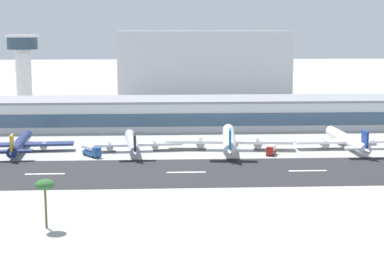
{
  "coord_description": "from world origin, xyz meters",
  "views": [
    {
      "loc": [
        -6.64,
        -186.95,
        43.97
      ],
      "look_at": [
        5.09,
        34.17,
        5.14
      ],
      "focal_mm": 58.48,
      "sensor_mm": 36.0,
      "label": 1
    }
  ],
  "objects_px": {
    "airliner_gold_tail_gate_0": "(19,144)",
    "airliner_blue_tail_gate_2": "(229,141)",
    "terminal_building": "(180,113)",
    "control_tower": "(23,64)",
    "palm_tree_0": "(45,186)",
    "distant_hotel_block": "(204,67)",
    "service_fuel_truck_0": "(92,151)",
    "airliner_black_tail_gate_1": "(132,144)",
    "airliner_navy_tail_gate_3": "(348,141)",
    "service_box_truck_1": "(271,150)"
  },
  "relations": [
    {
      "from": "airliner_gold_tail_gate_0",
      "to": "airliner_black_tail_gate_1",
      "type": "distance_m",
      "value": 40.47
    },
    {
      "from": "distant_hotel_block",
      "to": "airliner_gold_tail_gate_0",
      "type": "distance_m",
      "value": 164.97
    },
    {
      "from": "service_fuel_truck_0",
      "to": "control_tower",
      "type": "bearing_deg",
      "value": 166.21
    },
    {
      "from": "terminal_building",
      "to": "distant_hotel_block",
      "type": "bearing_deg",
      "value": 79.19
    },
    {
      "from": "control_tower",
      "to": "airliner_gold_tail_gate_0",
      "type": "distance_m",
      "value": 102.23
    },
    {
      "from": "terminal_building",
      "to": "airliner_black_tail_gate_1",
      "type": "height_order",
      "value": "terminal_building"
    },
    {
      "from": "distant_hotel_block",
      "to": "airliner_black_tail_gate_1",
      "type": "xyz_separation_m",
      "value": [
        -36.4,
        -146.26,
        -18.23
      ]
    },
    {
      "from": "distant_hotel_block",
      "to": "airliner_navy_tail_gate_3",
      "type": "relative_size",
      "value": 2.19
    },
    {
      "from": "distant_hotel_block",
      "to": "terminal_building",
      "type": "bearing_deg",
      "value": -100.81
    },
    {
      "from": "airliner_gold_tail_gate_0",
      "to": "airliner_black_tail_gate_1",
      "type": "relative_size",
      "value": 0.99
    },
    {
      "from": "palm_tree_0",
      "to": "service_fuel_truck_0",
      "type": "bearing_deg",
      "value": 88.59
    },
    {
      "from": "airliner_gold_tail_gate_0",
      "to": "distant_hotel_block",
      "type": "bearing_deg",
      "value": -31.8
    },
    {
      "from": "terminal_building",
      "to": "airliner_blue_tail_gate_2",
      "type": "height_order",
      "value": "terminal_building"
    },
    {
      "from": "service_fuel_truck_0",
      "to": "distant_hotel_block",
      "type": "bearing_deg",
      "value": 125.66
    },
    {
      "from": "airliner_black_tail_gate_1",
      "to": "service_box_truck_1",
      "type": "bearing_deg",
      "value": -105.46
    },
    {
      "from": "terminal_building",
      "to": "control_tower",
      "type": "relative_size",
      "value": 4.77
    },
    {
      "from": "palm_tree_0",
      "to": "service_box_truck_1",
      "type": "bearing_deg",
      "value": 50.49
    },
    {
      "from": "airliner_blue_tail_gate_2",
      "to": "palm_tree_0",
      "type": "distance_m",
      "value": 101.33
    },
    {
      "from": "airliner_gold_tail_gate_0",
      "to": "airliner_blue_tail_gate_2",
      "type": "relative_size",
      "value": 0.82
    },
    {
      "from": "distant_hotel_block",
      "to": "airliner_black_tail_gate_1",
      "type": "distance_m",
      "value": 151.82
    },
    {
      "from": "airliner_black_tail_gate_1",
      "to": "airliner_navy_tail_gate_3",
      "type": "xyz_separation_m",
      "value": [
        79.08,
        0.64,
        0.21
      ]
    },
    {
      "from": "distant_hotel_block",
      "to": "service_box_truck_1",
      "type": "bearing_deg",
      "value": -85.44
    },
    {
      "from": "terminal_building",
      "to": "distant_hotel_block",
      "type": "xyz_separation_m",
      "value": [
        17.58,
        92.06,
        14.5
      ]
    },
    {
      "from": "airliner_gold_tail_gate_0",
      "to": "airliner_blue_tail_gate_2",
      "type": "height_order",
      "value": "airliner_blue_tail_gate_2"
    },
    {
      "from": "control_tower",
      "to": "airliner_black_tail_gate_1",
      "type": "height_order",
      "value": "control_tower"
    },
    {
      "from": "service_fuel_truck_0",
      "to": "service_box_truck_1",
      "type": "xyz_separation_m",
      "value": [
        62.36,
        -0.12,
        -0.24
      ]
    },
    {
      "from": "airliner_blue_tail_gate_2",
      "to": "palm_tree_0",
      "type": "xyz_separation_m",
      "value": [
        -50.62,
        -87.56,
        6.23
      ]
    },
    {
      "from": "terminal_building",
      "to": "airliner_navy_tail_gate_3",
      "type": "xyz_separation_m",
      "value": [
        60.26,
        -53.56,
        -3.52
      ]
    },
    {
      "from": "airliner_gold_tail_gate_0",
      "to": "palm_tree_0",
      "type": "xyz_separation_m",
      "value": [
        24.92,
        -88.01,
        6.84
      ]
    },
    {
      "from": "service_box_truck_1",
      "to": "terminal_building",
      "type": "bearing_deg",
      "value": -134.48
    },
    {
      "from": "airliner_navy_tail_gate_3",
      "to": "palm_tree_0",
      "type": "height_order",
      "value": "palm_tree_0"
    },
    {
      "from": "airliner_blue_tail_gate_2",
      "to": "service_box_truck_1",
      "type": "distance_m",
      "value": 16.78
    },
    {
      "from": "terminal_building",
      "to": "service_fuel_truck_0",
      "type": "relative_size",
      "value": 22.98
    },
    {
      "from": "service_fuel_truck_0",
      "to": "terminal_building",
      "type": "bearing_deg",
      "value": 116.23
    },
    {
      "from": "airliner_gold_tail_gate_0",
      "to": "service_box_truck_1",
      "type": "xyz_separation_m",
      "value": [
        89.2,
        -10.06,
        -1.02
      ]
    },
    {
      "from": "terminal_building",
      "to": "service_box_truck_1",
      "type": "height_order",
      "value": "terminal_building"
    },
    {
      "from": "control_tower",
      "to": "airliner_blue_tail_gate_2",
      "type": "height_order",
      "value": "control_tower"
    },
    {
      "from": "airliner_blue_tail_gate_2",
      "to": "palm_tree_0",
      "type": "relative_size",
      "value": 4.64
    },
    {
      "from": "airliner_navy_tail_gate_3",
      "to": "airliner_gold_tail_gate_0",
      "type": "bearing_deg",
      "value": 88.0
    },
    {
      "from": "terminal_building",
      "to": "airliner_gold_tail_gate_0",
      "type": "bearing_deg",
      "value": -138.31
    },
    {
      "from": "airliner_gold_tail_gate_0",
      "to": "service_box_truck_1",
      "type": "height_order",
      "value": "airliner_gold_tail_gate_0"
    },
    {
      "from": "airliner_black_tail_gate_1",
      "to": "control_tower",
      "type": "bearing_deg",
      "value": 25.12
    },
    {
      "from": "control_tower",
      "to": "airliner_black_tail_gate_1",
      "type": "relative_size",
      "value": 0.95
    },
    {
      "from": "airliner_blue_tail_gate_2",
      "to": "airliner_navy_tail_gate_3",
      "type": "bearing_deg",
      "value": -84.84
    },
    {
      "from": "terminal_building",
      "to": "control_tower",
      "type": "distance_m",
      "value": 91.69
    },
    {
      "from": "airliner_gold_tail_gate_0",
      "to": "airliner_black_tail_gate_1",
      "type": "bearing_deg",
      "value": -95.87
    },
    {
      "from": "control_tower",
      "to": "distant_hotel_block",
      "type": "height_order",
      "value": "distant_hotel_block"
    },
    {
      "from": "control_tower",
      "to": "distant_hotel_block",
      "type": "xyz_separation_m",
      "value": [
        95.0,
        46.94,
        -4.91
      ]
    },
    {
      "from": "airliner_navy_tail_gate_3",
      "to": "airliner_blue_tail_gate_2",
      "type": "bearing_deg",
      "value": 87.95
    },
    {
      "from": "distant_hotel_block",
      "to": "service_box_truck_1",
      "type": "distance_m",
      "value": 156.58
    }
  ]
}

